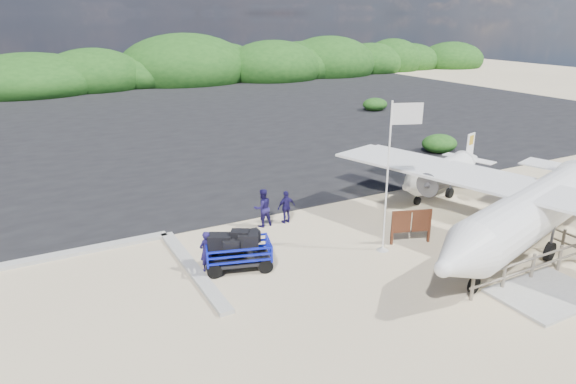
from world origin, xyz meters
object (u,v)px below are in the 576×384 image
(aircraft_large, at_px, (323,115))
(crew_a, at_px, (206,251))
(flagpole, at_px, (382,250))
(aircraft_small, at_px, (46,120))
(crew_c, at_px, (286,207))
(crew_b, at_px, (263,208))
(signboard, at_px, (410,243))
(baggage_cart, at_px, (239,269))

(aircraft_large, bearing_deg, crew_a, 34.11)
(flagpole, height_order, aircraft_small, flagpole)
(aircraft_large, relative_size, aircraft_small, 2.35)
(flagpole, height_order, crew_a, flagpole)
(flagpole, relative_size, crew_a, 3.89)
(crew_c, bearing_deg, crew_b, -12.46)
(crew_b, bearing_deg, signboard, 133.62)
(baggage_cart, relative_size, aircraft_small, 0.35)
(aircraft_small, bearing_deg, crew_c, 87.55)
(crew_c, bearing_deg, baggage_cart, 35.89)
(flagpole, distance_m, crew_b, 5.63)
(crew_b, bearing_deg, aircraft_small, -79.62)
(crew_b, xyz_separation_m, aircraft_large, (16.59, 21.40, -0.88))
(crew_b, xyz_separation_m, crew_c, (1.12, -0.16, -0.11))
(crew_a, bearing_deg, crew_b, -162.97)
(aircraft_small, bearing_deg, crew_b, 85.68)
(crew_c, bearing_deg, signboard, 124.10)
(flagpole, xyz_separation_m, aircraft_small, (-9.80, 35.86, 0.00))
(signboard, distance_m, aircraft_large, 28.60)
(crew_b, bearing_deg, crew_c, 170.19)
(crew_c, bearing_deg, crew_a, 24.66)
(crew_c, xyz_separation_m, aircraft_small, (-7.74, 31.45, -0.77))
(flagpole, xyz_separation_m, signboard, (1.42, 0.00, 0.00))
(flagpole, xyz_separation_m, crew_c, (-2.06, 4.40, 0.77))
(crew_c, height_order, aircraft_large, aircraft_large)
(signboard, relative_size, crew_a, 1.17)
(signboard, xyz_separation_m, aircraft_large, (11.99, 25.96, 0.00))
(flagpole, relative_size, crew_c, 3.95)
(signboard, height_order, aircraft_large, aircraft_large)
(baggage_cart, xyz_separation_m, crew_b, (2.58, 3.28, 0.88))
(baggage_cart, height_order, flagpole, flagpole)
(flagpole, height_order, signboard, flagpole)
(crew_c, bearing_deg, aircraft_large, -129.90)
(flagpole, height_order, crew_b, flagpole)
(crew_a, relative_size, crew_b, 0.89)
(signboard, distance_m, aircraft_small, 37.57)
(crew_b, bearing_deg, baggage_cart, 50.17)
(crew_a, height_order, aircraft_small, crew_a)
(crew_b, relative_size, crew_c, 1.14)
(aircraft_large, bearing_deg, crew_c, 38.38)
(flagpole, xyz_separation_m, crew_b, (-3.17, 4.57, 0.88))
(flagpole, distance_m, aircraft_small, 37.17)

